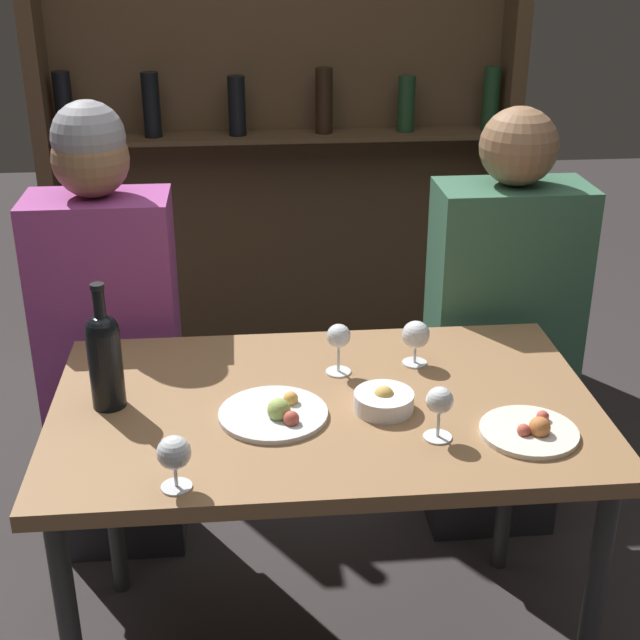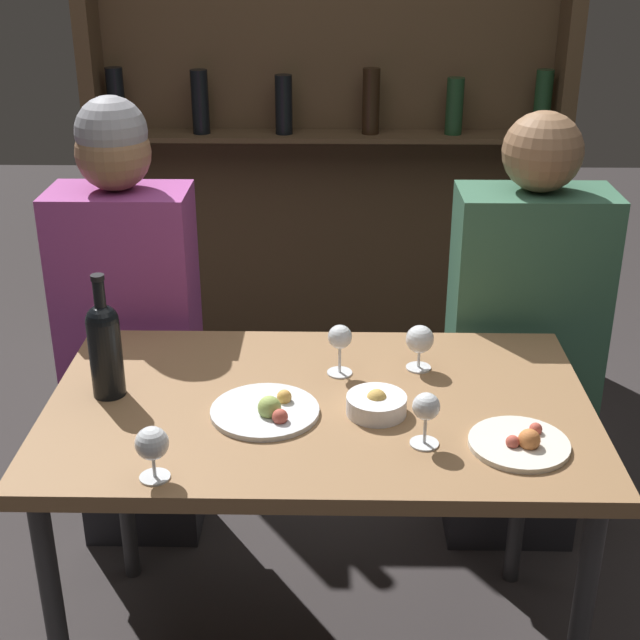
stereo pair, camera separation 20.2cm
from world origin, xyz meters
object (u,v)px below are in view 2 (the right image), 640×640
object	(u,v)px
wine_bottle	(105,345)
seated_person_left	(131,338)
food_plate_0	(521,443)
wine_glass_0	(426,409)
food_plate_1	(267,410)
snack_bowl	(376,404)
wine_glass_3	(340,340)
wine_glass_2	(152,445)
seated_person_right	(522,353)
wine_glass_1	(420,341)

from	to	relation	value
wine_bottle	seated_person_left	xyz separation A→B (m)	(-0.07, 0.51, -0.23)
food_plate_0	wine_glass_0	bearing A→B (deg)	178.19
wine_bottle	wine_glass_0	world-z (taller)	wine_bottle
food_plate_1	wine_glass_0	bearing A→B (deg)	-19.01
food_plate_0	snack_bowl	world-z (taller)	snack_bowl
wine_glass_3	seated_person_left	distance (m)	0.74
wine_glass_3	snack_bowl	xyz separation A→B (m)	(0.08, -0.18, -0.07)
wine_glass_2	food_plate_0	world-z (taller)	wine_glass_2
wine_glass_3	food_plate_1	xyz separation A→B (m)	(-0.16, -0.20, -0.08)
seated_person_right	wine_glass_2	bearing A→B (deg)	-136.17
wine_glass_0	food_plate_1	distance (m)	0.36
wine_glass_0	wine_glass_2	size ratio (longest dim) A/B	1.06
food_plate_0	seated_person_right	xyz separation A→B (m)	(0.15, 0.72, -0.15)
wine_glass_2	food_plate_0	distance (m)	0.74
snack_bowl	wine_glass_0	bearing A→B (deg)	-53.19
seated_person_right	wine_glass_3	bearing A→B (deg)	-142.31
wine_glass_3	food_plate_1	bearing A→B (deg)	-128.91
wine_bottle	seated_person_left	distance (m)	0.56
food_plate_1	seated_person_left	world-z (taller)	seated_person_left
wine_glass_2	snack_bowl	size ratio (longest dim) A/B	0.84
snack_bowl	seated_person_right	size ratio (longest dim) A/B	0.10
wine_glass_1	wine_glass_2	distance (m)	0.72
wine_glass_0	wine_glass_2	distance (m)	0.55
food_plate_1	wine_glass_1	bearing A→B (deg)	33.00
wine_glass_0	seated_person_left	size ratio (longest dim) A/B	0.09
wine_glass_1	seated_person_right	xyz separation A→B (m)	(0.33, 0.37, -0.21)
seated_person_left	wine_glass_2	bearing A→B (deg)	-74.43
wine_bottle	seated_person_right	size ratio (longest dim) A/B	0.22
wine_glass_1	wine_glass_2	size ratio (longest dim) A/B	1.00
food_plate_0	food_plate_1	world-z (taller)	food_plate_1
wine_glass_0	snack_bowl	size ratio (longest dim) A/B	0.89
food_plate_1	wine_glass_3	bearing A→B (deg)	51.09
wine_glass_3	seated_person_right	size ratio (longest dim) A/B	0.10
wine_glass_2	food_plate_1	size ratio (longest dim) A/B	0.47
wine_bottle	wine_glass_2	size ratio (longest dim) A/B	2.62
wine_glass_1	seated_person_left	world-z (taller)	seated_person_left
seated_person_left	wine_glass_3	bearing A→B (deg)	-34.18
snack_bowl	seated_person_left	world-z (taller)	seated_person_left
food_plate_0	wine_glass_1	bearing A→B (deg)	117.41
wine_glass_0	food_plate_0	bearing A→B (deg)	-1.81
snack_bowl	wine_glass_3	bearing A→B (deg)	113.26
wine_glass_1	seated_person_left	bearing A→B (deg)	154.53
wine_bottle	wine_glass_1	distance (m)	0.73
food_plate_1	wine_bottle	bearing A→B (deg)	166.68
wine_glass_2	food_plate_1	world-z (taller)	wine_glass_2
wine_glass_2	seated_person_right	bearing A→B (deg)	43.83
food_plate_1	seated_person_right	world-z (taller)	seated_person_right
wine_glass_3	food_plate_0	distance (m)	0.49
wine_glass_0	food_plate_0	distance (m)	0.21
wine_glass_3	snack_bowl	distance (m)	0.21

